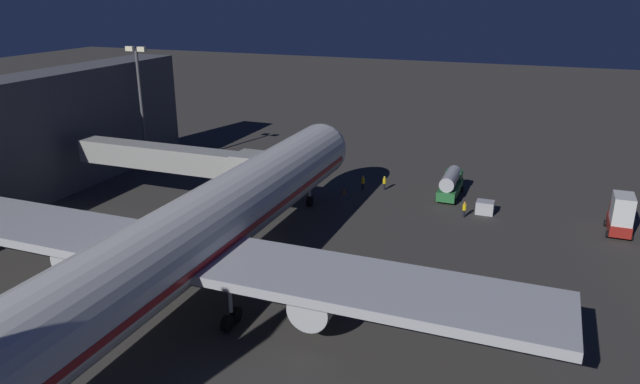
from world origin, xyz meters
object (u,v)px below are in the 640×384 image
at_px(airliner_at_gate, 173,250).
at_px(baggage_container_mid_row, 485,207).
at_px(catering_truck, 621,215).
at_px(ground_crew_by_belt_loader, 464,209).
at_px(traffic_cone_nose_port, 344,191).
at_px(ground_crew_marshaller_fwd, 363,182).
at_px(traffic_cone_nose_starboard, 310,187).
at_px(apron_floodlight_mast, 141,100).
at_px(ground_crew_near_nose_gear, 384,182).
at_px(jet_bridge, 183,160).
at_px(fuel_tanker, 451,183).

distance_m(airliner_at_gate, baggage_container_mid_row, 36.16).
height_order(catering_truck, ground_crew_by_belt_loader, catering_truck).
bearing_deg(traffic_cone_nose_port, catering_truck, 176.83).
height_order(ground_crew_marshaller_fwd, traffic_cone_nose_starboard, ground_crew_marshaller_fwd).
height_order(apron_floodlight_mast, traffic_cone_nose_port, apron_floodlight_mast).
height_order(ground_crew_near_nose_gear, traffic_cone_nose_port, ground_crew_near_nose_gear).
bearing_deg(ground_crew_near_nose_gear, catering_truck, 169.75).
distance_m(traffic_cone_nose_port, traffic_cone_nose_starboard, 4.40).
xyz_separation_m(catering_truck, ground_crew_marshaller_fwd, (27.98, -3.71, -1.09)).
distance_m(catering_truck, ground_crew_marshaller_fwd, 28.24).
height_order(baggage_container_mid_row, traffic_cone_nose_port, baggage_container_mid_row).
relative_size(jet_bridge, ground_crew_marshaller_fwd, 12.86).
xyz_separation_m(airliner_at_gate, catering_truck, (-31.89, -29.61, -3.54)).
xyz_separation_m(baggage_container_mid_row, ground_crew_by_belt_loader, (1.95, 2.02, 0.29)).
bearing_deg(baggage_container_mid_row, ground_crew_marshaller_fwd, -10.69).
bearing_deg(apron_floodlight_mast, ground_crew_near_nose_gear, -172.88).
bearing_deg(airliner_at_gate, ground_crew_by_belt_loader, -120.52).
xyz_separation_m(catering_truck, traffic_cone_nose_port, (29.69, -1.65, -1.80)).
xyz_separation_m(jet_bridge, baggage_container_mid_row, (-31.10, -10.83, -5.03)).
xyz_separation_m(fuel_tanker, traffic_cone_nose_starboard, (16.44, 3.62, -1.37)).
height_order(baggage_container_mid_row, traffic_cone_nose_starboard, baggage_container_mid_row).
bearing_deg(catering_truck, jet_bridge, 12.63).
bearing_deg(airliner_at_gate, jet_bridge, -57.92).
distance_m(baggage_container_mid_row, traffic_cone_nose_starboard, 20.97).
bearing_deg(fuel_tanker, ground_crew_by_belt_loader, 111.93).
distance_m(ground_crew_by_belt_loader, traffic_cone_nose_port, 14.88).
distance_m(jet_bridge, traffic_cone_nose_port, 19.37).
height_order(apron_floodlight_mast, ground_crew_marshaller_fwd, apron_floodlight_mast).
xyz_separation_m(jet_bridge, ground_crew_marshaller_fwd, (-16.26, -13.63, -4.75)).
bearing_deg(traffic_cone_nose_starboard, baggage_container_mid_row, 177.99).
relative_size(ground_crew_marshaller_fwd, traffic_cone_nose_starboard, 3.27).
distance_m(ground_crew_marshaller_fwd, traffic_cone_nose_port, 2.78).
relative_size(airliner_at_gate, traffic_cone_nose_starboard, 119.33).
xyz_separation_m(airliner_at_gate, ground_crew_by_belt_loader, (-16.80, -28.51, -4.62)).
height_order(fuel_tanker, traffic_cone_nose_port, fuel_tanker).
height_order(baggage_container_mid_row, ground_crew_marshaller_fwd, ground_crew_marshaller_fwd).
bearing_deg(ground_crew_marshaller_fwd, jet_bridge, 39.98).
xyz_separation_m(ground_crew_near_nose_gear, traffic_cone_nose_starboard, (8.58, 2.97, -0.69)).
bearing_deg(baggage_container_mid_row, airliner_at_gate, 58.44).
xyz_separation_m(apron_floodlight_mast, traffic_cone_nose_port, (-27.70, -1.02, -9.35)).
height_order(jet_bridge, traffic_cone_nose_starboard, jet_bridge).
distance_m(fuel_tanker, ground_crew_by_belt_loader, 6.90).
bearing_deg(fuel_tanker, airliner_at_gate, 67.79).
relative_size(airliner_at_gate, catering_truck, 14.75).
distance_m(ground_crew_near_nose_gear, traffic_cone_nose_starboard, 9.10).
height_order(apron_floodlight_mast, ground_crew_near_nose_gear, apron_floodlight_mast).
height_order(catering_truck, fuel_tanker, catering_truck).
xyz_separation_m(apron_floodlight_mast, ground_crew_marshaller_fwd, (-29.41, -3.08, -8.64)).
xyz_separation_m(airliner_at_gate, jet_bridge, (12.35, -19.70, 0.12)).
bearing_deg(traffic_cone_nose_starboard, apron_floodlight_mast, 2.50).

